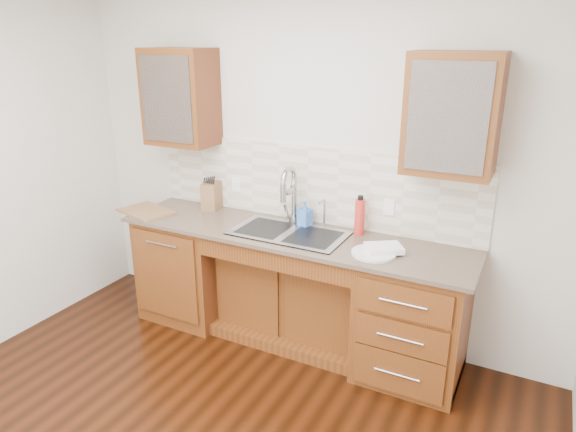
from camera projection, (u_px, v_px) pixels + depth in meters
The scene contains 23 objects.
wall_back at pixel (312, 164), 3.95m from camera, with size 4.00×0.10×2.70m, color beige.
base_cabinet_left at pixel (191, 265), 4.36m from camera, with size 0.70×0.62×0.88m, color #593014.
base_cabinet_center at pixel (295, 295), 4.05m from camera, with size 1.20×0.44×0.70m, color #593014.
base_cabinet_right at pixel (413, 318), 3.54m from camera, with size 0.70×0.62×0.88m, color #593014.
countertop at pixel (290, 235), 3.79m from camera, with size 2.70×0.65×0.03m, color #84705B.
backsplash at pixel (308, 184), 3.95m from camera, with size 2.70×0.02×0.59m, color beige.
sink at pixel (289, 244), 3.80m from camera, with size 0.84×0.46×0.19m, color #9E9EA5.
faucet at pixel (294, 198), 3.93m from camera, with size 0.04×0.04×0.40m, color #999993.
filter_tap at pixel (324, 212), 3.85m from camera, with size 0.02×0.02×0.24m, color #999993.
upper_cabinet_left at pixel (181, 97), 4.06m from camera, with size 0.55×0.34×0.75m, color #593014.
upper_cabinet_right at pixel (453, 114), 3.16m from camera, with size 0.55×0.34×0.75m, color #593014.
outlet_left at pixel (236, 185), 4.25m from camera, with size 0.08×0.01×0.12m, color white.
outlet_right at pixel (389, 207), 3.69m from camera, with size 0.08×0.01×0.12m, color white.
soap_bottle at pixel (305, 214), 3.89m from camera, with size 0.09×0.09×0.20m, color #3A6BBF.
water_bottle at pixel (360, 217), 3.71m from camera, with size 0.07×0.07×0.27m, color red.
plate at pixel (374, 253), 3.41m from camera, with size 0.30×0.30×0.02m, color silver.
dish_towel at pixel (384, 248), 3.42m from camera, with size 0.24×0.17×0.04m, color white.
knife_block at pixel (212, 195), 4.30m from camera, with size 0.12×0.20×0.23m, color #9E683E.
cutting_board at pixel (146, 211), 4.22m from camera, with size 0.43×0.30×0.02m, color #9B602A.
cup_left_a at pixel (169, 103), 4.14m from camera, with size 0.12×0.12×0.09m, color white.
cup_left_b at pixel (188, 105), 4.05m from camera, with size 0.10×0.10×0.09m, color white.
cup_right_a at pixel (442, 121), 3.20m from camera, with size 0.13×0.13×0.10m, color white.
cup_right_b at pixel (475, 124), 3.11m from camera, with size 0.11×0.11×0.10m, color white.
Camera 1 is at (1.60, -1.72, 2.27)m, focal length 32.00 mm.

